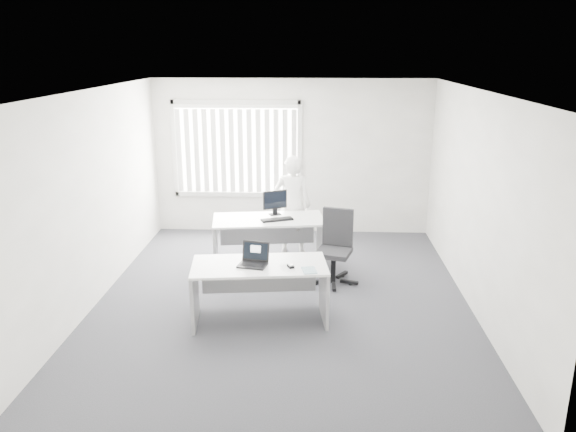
{
  "coord_description": "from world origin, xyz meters",
  "views": [
    {
      "loc": [
        0.41,
        -7.03,
        3.3
      ],
      "look_at": [
        0.06,
        0.15,
        1.14
      ],
      "focal_mm": 35.0,
      "sensor_mm": 36.0,
      "label": 1
    }
  ],
  "objects_px": {
    "desk_near": "(260,280)",
    "desk_far": "(268,232)",
    "person": "(293,205)",
    "monitor": "(275,203)",
    "laptop": "(252,256)",
    "office_chair": "(334,260)"
  },
  "relations": [
    {
      "from": "desk_far",
      "to": "monitor",
      "type": "bearing_deg",
      "value": 60.22
    },
    {
      "from": "laptop",
      "to": "monitor",
      "type": "xyz_separation_m",
      "value": [
        0.13,
        2.15,
        0.08
      ]
    },
    {
      "from": "desk_far",
      "to": "office_chair",
      "type": "bearing_deg",
      "value": -37.9
    },
    {
      "from": "desk_near",
      "to": "office_chair",
      "type": "height_order",
      "value": "office_chair"
    },
    {
      "from": "person",
      "to": "monitor",
      "type": "bearing_deg",
      "value": 61.69
    },
    {
      "from": "laptop",
      "to": "desk_far",
      "type": "bearing_deg",
      "value": 100.37
    },
    {
      "from": "office_chair",
      "to": "monitor",
      "type": "distance_m",
      "value": 1.38
    },
    {
      "from": "office_chair",
      "to": "monitor",
      "type": "xyz_separation_m",
      "value": [
        -0.92,
        0.81,
        0.64
      ]
    },
    {
      "from": "person",
      "to": "monitor",
      "type": "distance_m",
      "value": 0.49
    },
    {
      "from": "desk_near",
      "to": "desk_far",
      "type": "relative_size",
      "value": 0.97
    },
    {
      "from": "office_chair",
      "to": "person",
      "type": "distance_m",
      "value": 1.45
    },
    {
      "from": "office_chair",
      "to": "laptop",
      "type": "distance_m",
      "value": 1.79
    },
    {
      "from": "office_chair",
      "to": "laptop",
      "type": "relative_size",
      "value": 3.15
    },
    {
      "from": "desk_near",
      "to": "desk_far",
      "type": "xyz_separation_m",
      "value": [
        -0.04,
        1.87,
        0.01
      ]
    },
    {
      "from": "person",
      "to": "desk_far",
      "type": "bearing_deg",
      "value": 65.87
    },
    {
      "from": "office_chair",
      "to": "desk_far",
      "type": "bearing_deg",
      "value": 166.33
    },
    {
      "from": "desk_near",
      "to": "monitor",
      "type": "xyz_separation_m",
      "value": [
        0.05,
        2.09,
        0.43
      ]
    },
    {
      "from": "desk_far",
      "to": "monitor",
      "type": "distance_m",
      "value": 0.48
    },
    {
      "from": "monitor",
      "to": "desk_far",
      "type": "bearing_deg",
      "value": -135.97
    },
    {
      "from": "office_chair",
      "to": "monitor",
      "type": "relative_size",
      "value": 2.75
    },
    {
      "from": "office_chair",
      "to": "person",
      "type": "xyz_separation_m",
      "value": [
        -0.66,
        1.19,
        0.49
      ]
    },
    {
      "from": "desk_far",
      "to": "laptop",
      "type": "height_order",
      "value": "laptop"
    }
  ]
}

